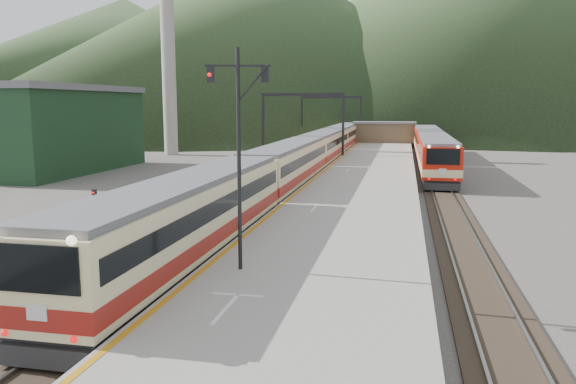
# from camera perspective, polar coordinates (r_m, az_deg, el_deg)

# --- Properties ---
(track_main) EXTENTS (2.60, 200.00, 0.23)m
(track_main) POSITION_cam_1_polar(r_m,az_deg,el_deg) (49.69, 1.62, 1.21)
(track_main) COLOR black
(track_main) RESTS_ON ground
(track_far) EXTENTS (2.60, 200.00, 0.23)m
(track_far) POSITION_cam_1_polar(r_m,az_deg,el_deg) (50.80, -3.94, 1.36)
(track_far) COLOR black
(track_far) RESTS_ON ground
(track_second) EXTENTS (2.60, 200.00, 0.23)m
(track_second) POSITION_cam_1_polar(r_m,az_deg,el_deg) (49.03, 14.98, 0.81)
(track_second) COLOR black
(track_second) RESTS_ON ground
(platform) EXTENTS (8.00, 100.00, 1.00)m
(platform) POSITION_cam_1_polar(r_m,az_deg,el_deg) (47.00, 7.93, 1.22)
(platform) COLOR gray
(platform) RESTS_ON ground
(gantry_near) EXTENTS (9.55, 0.25, 8.00)m
(gantry_near) POSITION_cam_1_polar(r_m,az_deg,el_deg) (64.52, 1.49, 7.90)
(gantry_near) COLOR black
(gantry_near) RESTS_ON ground
(gantry_far) EXTENTS (9.55, 0.25, 8.00)m
(gantry_far) POSITION_cam_1_polar(r_m,az_deg,el_deg) (89.23, 4.37, 8.16)
(gantry_far) COLOR black
(gantry_far) RESTS_ON ground
(warehouse) EXTENTS (14.50, 20.50, 8.60)m
(warehouse) POSITION_cam_1_polar(r_m,az_deg,el_deg) (62.41, -24.36, 5.92)
(warehouse) COLOR #14321A
(warehouse) RESTS_ON ground
(smokestack) EXTENTS (1.80, 1.80, 30.00)m
(smokestack) POSITION_cam_1_polar(r_m,az_deg,el_deg) (77.29, -12.11, 14.87)
(smokestack) COLOR #9E998E
(smokestack) RESTS_ON ground
(station_shed) EXTENTS (9.40, 4.40, 3.10)m
(station_shed) POSITION_cam_1_polar(r_m,az_deg,el_deg) (86.64, 9.76, 6.04)
(station_shed) COLOR brown
(station_shed) RESTS_ON platform
(hill_a) EXTENTS (180.00, 180.00, 60.00)m
(hill_a) POSITION_cam_1_polar(r_m,az_deg,el_deg) (205.67, -2.12, 15.42)
(hill_a) COLOR #243F1E
(hill_a) RESTS_ON ground
(hill_b) EXTENTS (220.00, 220.00, 75.00)m
(hill_b) POSITION_cam_1_polar(r_m,az_deg,el_deg) (241.41, 17.37, 15.86)
(hill_b) COLOR #243F1E
(hill_b) RESTS_ON ground
(hill_d) EXTENTS (200.00, 200.00, 55.00)m
(hill_d) POSITION_cam_1_polar(r_m,az_deg,el_deg) (280.56, -16.03, 12.83)
(hill_d) COLOR #243F1E
(hill_d) RESTS_ON ground
(main_train) EXTENTS (2.95, 80.96, 3.61)m
(main_train) POSITION_cam_1_polar(r_m,az_deg,el_deg) (52.90, 2.30, 3.82)
(main_train) COLOR beige
(main_train) RESTS_ON track_main
(second_train) EXTENTS (2.98, 40.52, 3.63)m
(second_train) POSITION_cam_1_polar(r_m,az_deg,el_deg) (63.91, 14.31, 4.44)
(second_train) COLOR red
(second_train) RESTS_ON track_second
(signal_mast) EXTENTS (2.14, 0.71, 7.59)m
(signal_mast) POSITION_cam_1_polar(r_m,az_deg,el_deg) (19.17, -5.03, 5.51)
(signal_mast) COLOR black
(signal_mast) RESTS_ON platform
(short_signal_b) EXTENTS (0.26, 0.23, 2.27)m
(short_signal_b) POSITION_cam_1_polar(r_m,az_deg,el_deg) (36.82, -5.98, 0.65)
(short_signal_b) COLOR black
(short_signal_b) RESTS_ON ground
(short_signal_c) EXTENTS (0.22, 0.16, 2.27)m
(short_signal_c) POSITION_cam_1_polar(r_m,az_deg,el_deg) (31.52, -19.02, -1.19)
(short_signal_c) COLOR black
(short_signal_c) RESTS_ON ground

